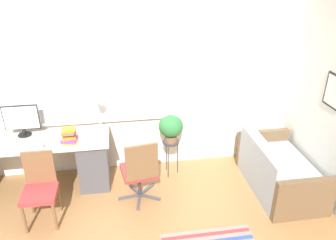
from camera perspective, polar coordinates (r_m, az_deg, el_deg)
ground_plane at (r=4.72m, az=-9.76°, el=-12.57°), size 14.00×14.00×0.00m
wall_back_with_window at (r=4.68m, az=-11.07°, el=6.12°), size 9.00×0.12×2.70m
wall_right_with_picture at (r=4.80m, az=24.92°, el=4.51°), size 0.08×9.00×2.70m
desk at (r=4.90m, az=-22.64°, el=-6.97°), size 2.15×0.63×0.76m
monitor at (r=4.80m, az=-24.14°, el=0.03°), size 0.46×0.18×0.44m
keyboard at (r=4.62m, az=-24.12°, el=-4.20°), size 0.44×0.12×0.02m
mouse at (r=4.52m, az=-20.78°, el=-4.09°), size 0.04×0.07×0.03m
desk_lamp at (r=4.52m, az=-12.01°, el=2.33°), size 0.13×0.13×0.49m
book_stack at (r=4.44m, az=-16.84°, el=-2.68°), size 0.22×0.20×0.22m
desk_chair_wooden at (r=4.29m, az=-21.44°, el=-10.82°), size 0.40×0.41×0.89m
office_chair_swivel at (r=4.30m, az=-4.92°, el=-8.75°), size 0.57×0.57×0.94m
couch_loveseat at (r=4.87m, az=18.59°, el=-8.63°), size 0.78×1.35×0.73m
plant_stand at (r=4.78m, az=0.49°, el=-4.46°), size 0.25×0.25×0.56m
potted_plant at (r=4.63m, az=0.50°, el=-1.25°), size 0.35×0.35×0.41m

